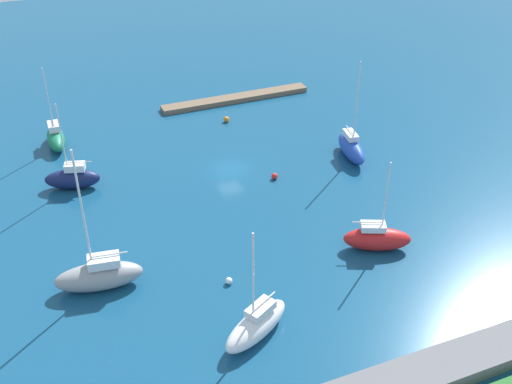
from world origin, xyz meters
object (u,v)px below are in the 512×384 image
(pier_dock, at_px, (236,98))
(sailboat_green_outer_mooring, at_px, (56,138))
(sailboat_gray_along_channel, at_px, (99,275))
(sailboat_white_east_end, at_px, (256,324))
(mooring_buoy_white, at_px, (229,281))
(mooring_buoy_red, at_px, (275,176))
(sailboat_navy_far_north, at_px, (73,178))
(sailboat_blue_mid_basin, at_px, (351,148))
(sailboat_red_far_south, at_px, (377,238))
(mooring_buoy_orange, at_px, (226,119))

(pier_dock, bearing_deg, sailboat_green_outer_mooring, 9.87)
(sailboat_green_outer_mooring, relative_size, sailboat_gray_along_channel, 0.75)
(sailboat_white_east_end, height_order, mooring_buoy_white, sailboat_white_east_end)
(sailboat_green_outer_mooring, xyz_separation_m, mooring_buoy_red, (-20.83, 16.57, -0.80))
(sailboat_white_east_end, bearing_deg, sailboat_navy_far_north, -98.73)
(sailboat_blue_mid_basin, bearing_deg, sailboat_navy_far_north, -91.64)
(mooring_buoy_red, bearing_deg, sailboat_navy_far_north, -17.51)
(sailboat_navy_far_north, height_order, sailboat_gray_along_channel, sailboat_gray_along_channel)
(sailboat_red_far_south, distance_m, sailboat_white_east_end, 15.38)
(mooring_buoy_red, bearing_deg, sailboat_white_east_end, 62.82)
(sailboat_white_east_end, bearing_deg, mooring_buoy_red, -145.79)
(sailboat_blue_mid_basin, xyz_separation_m, mooring_buoy_red, (9.98, 1.04, -0.93))
(sailboat_navy_far_north, height_order, sailboat_red_far_south, sailboat_navy_far_north)
(pier_dock, bearing_deg, mooring_buoy_orange, 59.03)
(pier_dock, relative_size, sailboat_white_east_end, 2.07)
(sailboat_navy_far_north, distance_m, sailboat_red_far_south, 31.96)
(sailboat_navy_far_north, relative_size, sailboat_gray_along_channel, 0.73)
(pier_dock, height_order, sailboat_navy_far_north, sailboat_navy_far_north)
(pier_dock, xyz_separation_m, sailboat_white_east_end, (13.95, 41.38, 0.83))
(sailboat_red_far_south, bearing_deg, sailboat_green_outer_mooring, 151.68)
(pier_dock, distance_m, sailboat_blue_mid_basin, 20.84)
(pier_dock, xyz_separation_m, sailboat_green_outer_mooring, (24.21, 4.21, 0.82))
(sailboat_navy_far_north, distance_m, sailboat_blue_mid_basin, 30.79)
(mooring_buoy_orange, bearing_deg, sailboat_blue_mid_basin, 125.57)
(sailboat_blue_mid_basin, bearing_deg, pier_dock, -153.10)
(pier_dock, height_order, sailboat_gray_along_channel, sailboat_gray_along_channel)
(mooring_buoy_white, distance_m, mooring_buoy_orange, 31.04)
(sailboat_green_outer_mooring, height_order, sailboat_blue_mid_basin, sailboat_blue_mid_basin)
(mooring_buoy_white, height_order, mooring_buoy_red, mooring_buoy_red)
(sailboat_gray_along_channel, distance_m, mooring_buoy_red, 23.12)
(pier_dock, distance_m, sailboat_gray_along_channel, 39.41)
(sailboat_green_outer_mooring, height_order, mooring_buoy_white, sailboat_green_outer_mooring)
(sailboat_green_outer_mooring, relative_size, mooring_buoy_red, 14.45)
(mooring_buoy_orange, bearing_deg, sailboat_white_east_end, 73.56)
(sailboat_green_outer_mooring, xyz_separation_m, sailboat_navy_far_north, (-0.50, 10.16, 0.06))
(pier_dock, relative_size, mooring_buoy_white, 34.23)
(sailboat_gray_along_channel, relative_size, sailboat_blue_mid_basin, 1.14)
(pier_dock, height_order, mooring_buoy_red, mooring_buoy_red)
(sailboat_white_east_end, bearing_deg, mooring_buoy_orange, -135.04)
(pier_dock, xyz_separation_m, sailboat_red_far_south, (-0.26, 35.51, 0.86))
(sailboat_navy_far_north, height_order, sailboat_blue_mid_basin, sailboat_blue_mid_basin)
(sailboat_white_east_end, height_order, sailboat_blue_mid_basin, sailboat_blue_mid_basin)
(sailboat_gray_along_channel, relative_size, mooring_buoy_orange, 18.20)
(sailboat_white_east_end, bearing_deg, mooring_buoy_white, -119.66)
(pier_dock, bearing_deg, sailboat_blue_mid_basin, 108.49)
(mooring_buoy_red, bearing_deg, sailboat_gray_along_channel, 27.03)
(sailboat_gray_along_channel, bearing_deg, sailboat_green_outer_mooring, -81.08)
(sailboat_navy_far_north, bearing_deg, pier_dock, -131.77)
(sailboat_navy_far_north, relative_size, sailboat_blue_mid_basin, 0.83)
(mooring_buoy_white, xyz_separation_m, mooring_buoy_orange, (-10.40, -29.25, 0.06))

